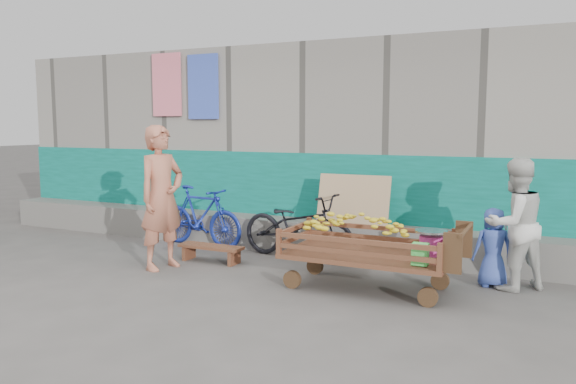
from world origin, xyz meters
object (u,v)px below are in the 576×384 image
at_px(bicycle_dark, 298,226).
at_px(woman, 515,224).
at_px(child, 493,247).
at_px(bench, 211,250).
at_px(banana_cart, 364,238).
at_px(vendor_man, 162,197).
at_px(bicycle_blue, 200,216).

bearing_deg(bicycle_dark, woman, -87.35).
xyz_separation_m(child, bicycle_dark, (-2.51, 0.24, 0.00)).
distance_m(bench, child, 3.52).
distance_m(bench, bicycle_dark, 1.20).
bearing_deg(woman, bicycle_dark, -47.25).
distance_m(banana_cart, woman, 1.66).
distance_m(child, bicycle_dark, 2.52).
bearing_deg(woman, vendor_man, -29.15).
bearing_deg(vendor_man, bench, -22.67).
relative_size(banana_cart, child, 2.20).
distance_m(vendor_man, woman, 4.17).
xyz_separation_m(banana_cart, woman, (1.50, 0.70, 0.16)).
relative_size(banana_cart, woman, 1.35).
bearing_deg(bench, vendor_man, -124.94).
height_order(bench, bicycle_blue, bicycle_blue).
bearing_deg(bench, woman, 6.04).
relative_size(bench, child, 1.00).
height_order(banana_cart, child, child).
height_order(child, bicycle_dark, bicycle_dark).
bearing_deg(banana_cart, bicycle_dark, 142.15).
height_order(vendor_man, bicycle_blue, vendor_man).
relative_size(banana_cart, bicycle_blue, 1.30).
bearing_deg(bicycle_dark, bicycle_blue, 94.10).
height_order(bench, vendor_man, vendor_man).
bearing_deg(woman, child, -46.95).
relative_size(vendor_man, child, 2.03).
bearing_deg(bench, banana_cart, -7.97).
height_order(banana_cart, bench, banana_cart).
height_order(banana_cart, vendor_man, vendor_man).
xyz_separation_m(woman, child, (-0.21, 0.02, -0.28)).
bearing_deg(bicycle_blue, bench, -132.25).
relative_size(woman, bicycle_dark, 0.85).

